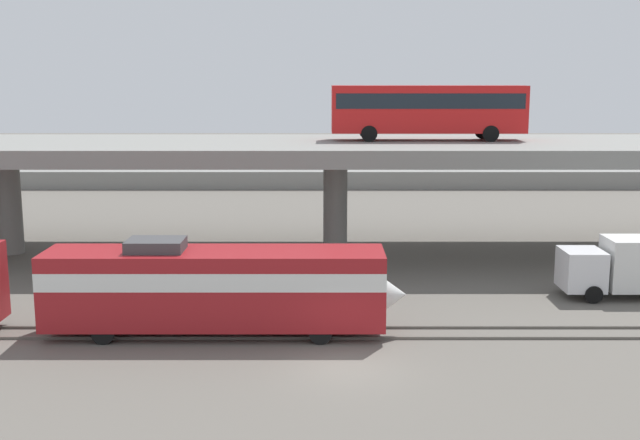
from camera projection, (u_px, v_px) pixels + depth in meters
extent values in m
plane|color=#605B54|center=(348.00, 367.00, 30.12)|extent=(260.00, 260.00, 0.00)
cube|color=#59544C|center=(346.00, 338.00, 33.33)|extent=(110.00, 0.12, 0.12)
cube|color=#59544C|center=(345.00, 327.00, 34.76)|extent=(110.00, 0.12, 0.12)
cube|color=maroon|center=(218.00, 287.00, 33.71)|extent=(14.44, 3.00, 3.20)
cube|color=silver|center=(218.00, 274.00, 33.61)|extent=(14.44, 3.04, 0.77)
cone|color=silver|center=(387.00, 295.00, 33.73)|extent=(1.97, 2.85, 2.85)
cube|color=black|center=(353.00, 267.00, 33.52)|extent=(1.97, 2.70, 1.02)
cube|color=#3F3F42|center=(159.00, 245.00, 33.39)|extent=(2.40, 1.80, 0.50)
cylinder|color=black|center=(324.00, 314.00, 35.30)|extent=(0.96, 0.18, 0.96)
cylinder|color=black|center=(324.00, 333.00, 32.64)|extent=(0.96, 0.18, 0.96)
cylinder|color=black|center=(123.00, 314.00, 35.34)|extent=(0.96, 0.18, 0.96)
cylinder|color=black|center=(106.00, 333.00, 32.68)|extent=(0.96, 0.18, 0.96)
cube|color=gray|center=(339.00, 150.00, 48.64)|extent=(96.00, 12.67, 1.02)
cylinder|color=gray|center=(13.00, 206.00, 49.35)|extent=(1.50, 1.50, 6.02)
cylinder|color=gray|center=(339.00, 206.00, 49.27)|extent=(1.50, 1.50, 6.02)
cube|color=red|center=(431.00, 109.00, 49.10)|extent=(12.00, 2.55, 2.90)
cube|color=black|center=(432.00, 101.00, 49.01)|extent=(11.52, 2.59, 0.93)
cube|color=black|center=(336.00, 103.00, 49.06)|extent=(0.08, 2.30, 1.74)
cylinder|color=black|center=(373.00, 134.00, 48.18)|extent=(1.00, 0.26, 1.00)
cylinder|color=black|center=(370.00, 131.00, 50.57)|extent=(1.00, 0.26, 1.00)
cylinder|color=black|center=(494.00, 134.00, 48.15)|extent=(1.00, 0.26, 1.00)
cylinder|color=black|center=(486.00, 131.00, 50.53)|extent=(1.00, 0.26, 1.00)
cube|color=silver|center=(585.00, 270.00, 39.49)|extent=(2.00, 2.30, 2.00)
cylinder|color=black|center=(597.00, 295.00, 38.59)|extent=(0.88, 0.28, 0.88)
cylinder|color=black|center=(583.00, 283.00, 40.74)|extent=(0.88, 0.28, 0.88)
cube|color=gray|center=(332.00, 173.00, 84.09)|extent=(76.92, 12.66, 1.77)
cube|color=#515459|center=(299.00, 161.00, 81.90)|extent=(4.15, 1.75, 0.70)
cube|color=#1E232B|center=(301.00, 155.00, 81.79)|extent=(1.83, 1.54, 0.48)
cylinder|color=black|center=(287.00, 165.00, 81.15)|extent=(0.64, 0.20, 0.64)
cylinder|color=black|center=(287.00, 163.00, 82.78)|extent=(0.64, 0.20, 0.64)
cylinder|color=black|center=(312.00, 165.00, 81.14)|extent=(0.64, 0.20, 0.64)
cylinder|color=black|center=(312.00, 163.00, 82.77)|extent=(0.64, 0.20, 0.64)
cube|color=#515459|center=(479.00, 158.00, 84.64)|extent=(4.03, 1.90, 0.70)
cube|color=#1E232B|center=(481.00, 153.00, 84.54)|extent=(1.77, 1.67, 0.48)
cylinder|color=black|center=(469.00, 162.00, 83.82)|extent=(0.64, 0.20, 0.64)
cylinder|color=black|center=(466.00, 160.00, 85.60)|extent=(0.64, 0.20, 0.64)
cylinder|color=black|center=(492.00, 162.00, 83.81)|extent=(0.64, 0.20, 0.64)
cylinder|color=black|center=(489.00, 160.00, 85.59)|extent=(0.64, 0.20, 0.64)
cube|color=#0C4C26|center=(132.00, 156.00, 86.80)|extent=(4.24, 1.87, 0.70)
cube|color=#1E232B|center=(133.00, 151.00, 86.70)|extent=(1.87, 1.65, 0.48)
cylinder|color=black|center=(118.00, 160.00, 86.00)|extent=(0.64, 0.20, 0.64)
cylinder|color=black|center=(122.00, 158.00, 87.75)|extent=(0.64, 0.20, 0.64)
cylinder|color=black|center=(142.00, 160.00, 85.99)|extent=(0.64, 0.20, 0.64)
cylinder|color=black|center=(145.00, 158.00, 87.73)|extent=(0.64, 0.20, 0.64)
cube|color=black|center=(281.00, 156.00, 86.45)|extent=(4.21, 1.82, 0.70)
cube|color=#1E232B|center=(280.00, 151.00, 86.34)|extent=(1.85, 1.61, 0.48)
cylinder|color=black|center=(294.00, 159.00, 87.36)|extent=(0.64, 0.20, 0.64)
cylinder|color=black|center=(293.00, 160.00, 85.65)|extent=(0.64, 0.20, 0.64)
cylinder|color=black|center=(270.00, 159.00, 87.37)|extent=(0.64, 0.20, 0.64)
cylinder|color=black|center=(269.00, 160.00, 85.66)|extent=(0.64, 0.20, 0.64)
cube|color=black|center=(55.00, 160.00, 82.52)|extent=(4.28, 1.86, 0.70)
cube|color=#1E232B|center=(52.00, 154.00, 82.42)|extent=(1.88, 1.63, 0.48)
cylinder|color=black|center=(70.00, 163.00, 83.45)|extent=(0.64, 0.20, 0.64)
cylinder|color=black|center=(65.00, 164.00, 81.71)|extent=(0.64, 0.20, 0.64)
cylinder|color=black|center=(45.00, 162.00, 83.46)|extent=(0.64, 0.20, 0.64)
cylinder|color=black|center=(39.00, 164.00, 81.72)|extent=(0.64, 0.20, 0.64)
cube|color=#B7B7BC|center=(446.00, 162.00, 81.04)|extent=(4.48, 1.81, 0.70)
cube|color=#1E232B|center=(444.00, 156.00, 80.94)|extent=(1.97, 1.60, 0.48)
cylinder|color=black|center=(458.00, 164.00, 81.95)|extent=(0.64, 0.20, 0.64)
cylinder|color=black|center=(461.00, 166.00, 80.25)|extent=(0.64, 0.20, 0.64)
cylinder|color=black|center=(431.00, 164.00, 81.96)|extent=(0.64, 0.20, 0.64)
cylinder|color=black|center=(434.00, 166.00, 80.26)|extent=(0.64, 0.20, 0.64)
cube|color=navy|center=(330.00, 160.00, 106.88)|extent=(140.00, 36.00, 0.01)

